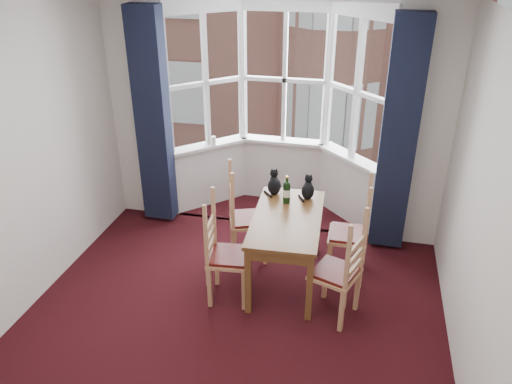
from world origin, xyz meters
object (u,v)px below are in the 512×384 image
(dining_table, at_px, (287,226))
(chair_right_far, at_px, (356,236))
(chair_right_near, at_px, (344,277))
(chair_left_near, at_px, (220,257))
(cat_left, at_px, (274,184))
(candle_tall, at_px, (214,141))
(chair_left_far, at_px, (240,221))
(wine_bottle, at_px, (287,191))
(cat_right, at_px, (308,189))

(dining_table, xyz_separation_m, chair_right_far, (0.70, 0.27, -0.19))
(chair_right_far, bearing_deg, chair_right_near, -95.83)
(chair_left_near, bearing_deg, cat_left, 68.54)
(dining_table, relative_size, chair_right_near, 1.42)
(candle_tall, bearing_deg, chair_right_far, -31.87)
(chair_right_far, height_order, cat_left, cat_left)
(cat_left, bearing_deg, dining_table, -64.50)
(chair_left_near, relative_size, chair_left_far, 1.00)
(chair_left_far, bearing_deg, chair_right_far, -1.80)
(chair_left_far, relative_size, wine_bottle, 2.99)
(cat_left, distance_m, wine_bottle, 0.25)
(chair_left_near, height_order, cat_right, cat_right)
(chair_left_near, distance_m, candle_tall, 2.05)
(chair_right_near, bearing_deg, chair_left_near, 177.57)
(cat_right, relative_size, candle_tall, 2.29)
(cat_left, relative_size, candle_tall, 2.40)
(chair_right_far, relative_size, cat_right, 3.45)
(cat_right, bearing_deg, dining_table, -107.13)
(wine_bottle, xyz_separation_m, candle_tall, (-1.17, 1.17, 0.03))
(cat_left, bearing_deg, candle_tall, 135.52)
(dining_table, xyz_separation_m, wine_bottle, (-0.06, 0.30, 0.24))
(dining_table, relative_size, chair_right_far, 1.42)
(chair_left_near, height_order, wine_bottle, wine_bottle)
(chair_left_near, height_order, chair_right_near, same)
(cat_right, bearing_deg, chair_left_far, -168.24)
(chair_right_far, relative_size, cat_left, 3.29)
(chair_right_far, xyz_separation_m, cat_left, (-0.93, 0.22, 0.40))
(dining_table, relative_size, chair_left_far, 1.42)
(dining_table, distance_m, cat_right, 0.52)
(chair_left_far, xyz_separation_m, cat_left, (0.35, 0.18, 0.40))
(candle_tall, bearing_deg, chair_left_near, -71.13)
(chair_left_near, relative_size, candle_tall, 7.89)
(chair_right_near, relative_size, cat_right, 3.45)
(cat_left, bearing_deg, chair_left_far, -152.88)
(wine_bottle, relative_size, candle_tall, 2.64)
(candle_tall, bearing_deg, chair_left_far, -60.55)
(chair_left_far, distance_m, cat_right, 0.84)
(candle_tall, bearing_deg, cat_right, -36.35)
(chair_right_far, distance_m, wine_bottle, 0.88)
(cat_right, xyz_separation_m, wine_bottle, (-0.20, -0.16, 0.03))
(candle_tall, bearing_deg, chair_right_near, -46.27)
(chair_left_near, bearing_deg, wine_bottle, 53.85)
(chair_right_far, bearing_deg, dining_table, -159.01)
(chair_right_far, relative_size, candle_tall, 7.89)
(chair_left_far, distance_m, cat_left, 0.56)
(chair_left_far, height_order, chair_right_near, same)
(chair_left_far, bearing_deg, chair_left_near, -90.77)
(chair_left_near, bearing_deg, chair_right_far, 28.15)
(chair_left_near, height_order, cat_left, cat_left)
(cat_left, bearing_deg, wine_bottle, -48.06)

